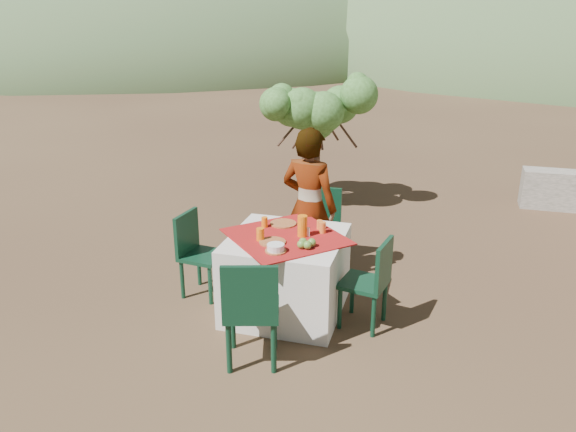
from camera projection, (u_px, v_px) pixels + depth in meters
The scene contains 21 objects.
ground at pixel (311, 289), 5.73m from camera, with size 160.00×160.00×0.00m, color #3C261B.
table at pixel (286, 274), 5.20m from camera, with size 1.30×1.30×0.76m.
chair_far at pixel (321, 224), 6.15m from camera, with size 0.41×0.41×0.87m.
chair_near at pixel (251, 308), 4.33m from camera, with size 0.53×0.53×0.93m.
chair_left at pixel (197, 250), 5.51m from camera, with size 0.43×0.43×0.84m.
chair_right at pixel (372, 280), 4.91m from camera, with size 0.45×0.45×0.84m.
person at pixel (309, 207), 5.65m from camera, with size 0.60×0.39×1.63m, color #8C6651.
shrub_tree at pixel (321, 116), 7.69m from camera, with size 1.41×1.39×1.66m.
hill_near_left at pixel (155, 53), 37.44m from camera, with size 40.00×40.00×16.00m, color #3C522E.
hill_far_center at pixel (399, 40), 53.71m from camera, with size 60.00×60.00×24.00m, color gray.
plate_far at pixel (283, 224), 5.34m from camera, with size 0.25×0.25×0.01m, color brown.
plate_near at pixel (272, 242), 4.92m from camera, with size 0.24×0.24×0.01m, color brown.
glass_far at pixel (265, 222), 5.26m from camera, with size 0.06×0.06×0.10m, color orange.
glass_near at pixel (260, 234), 4.95m from camera, with size 0.07×0.07×0.11m, color orange.
juice_pitcher at pixel (302, 226), 5.03m from camera, with size 0.09×0.09×0.19m, color orange.
bowl_plate at pixel (276, 251), 4.74m from camera, with size 0.18×0.18×0.01m, color brown.
white_bowl at pixel (276, 247), 4.73m from camera, with size 0.15×0.15×0.05m, color white.
jar_left at pixel (323, 227), 5.13m from camera, with size 0.06×0.06×0.10m, color orange.
jar_right at pixel (320, 225), 5.22m from camera, with size 0.05×0.05×0.09m, color orange.
napkin_holder at pixel (306, 232), 5.06m from camera, with size 0.06×0.03×0.08m, color white.
fruit_cluster at pixel (306, 243), 4.81m from camera, with size 0.15×0.14×0.08m.
Camera 1 is at (1.17, -4.99, 2.68)m, focal length 35.00 mm.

